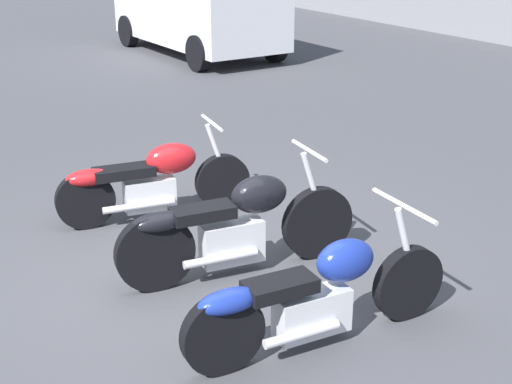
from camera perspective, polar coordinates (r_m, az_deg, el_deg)
ground_plane at (r=6.03m, az=-5.01°, el=-6.88°), size 60.00×60.00×0.00m
motorcycle_slot_0 at (r=7.09m, az=-8.39°, el=0.90°), size 0.63×1.95×0.94m
motorcycle_slot_1 at (r=5.90m, az=-1.66°, el=-2.73°), size 0.60×2.11×1.02m
motorcycle_slot_2 at (r=4.97m, az=4.78°, el=-8.27°), size 0.70×2.09×0.95m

